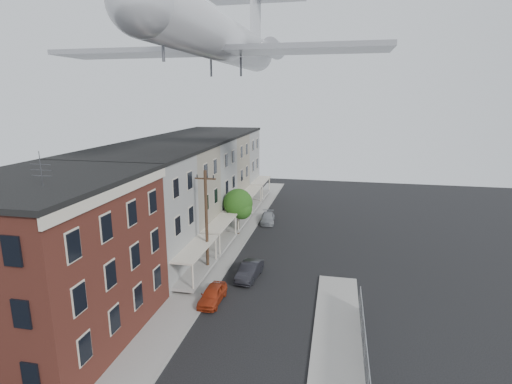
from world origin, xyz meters
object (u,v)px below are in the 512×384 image
Objects in this scene: car_far at (268,218)px; car_mid at (249,271)px; airplane at (224,40)px; street_tree at (239,205)px; utility_pole at (207,221)px; car_near at (212,295)px.

car_mid is at bearing -93.45° from car_far.
car_far is 0.13× the size of airplane.
street_tree is 6.24m from car_far.
car_mid is at bearing -55.23° from airplane.
utility_pole is 2.49× the size of car_near.
street_tree is at bearing 88.11° from utility_pole.
car_far is 21.98m from airplane.
street_tree is at bearing 97.65° from car_near.
car_mid reaches higher than car_far.
car_near is at bearing -67.93° from utility_pole.
car_mid is 15.44m from car_far.
utility_pole is at bearing 179.11° from car_mid.
street_tree is 1.28× the size of car_mid.
utility_pole is at bearing 113.29° from car_near.
airplane is at bearing -87.18° from street_tree.
car_mid is (1.80, 4.50, 0.05)m from car_near.
car_mid is at bearing -6.51° from utility_pole.
car_far is at bearing 79.50° from airplane.
car_mid is 0.13× the size of airplane.
utility_pole reaches higher than car_far.
utility_pole reaches higher than street_tree.
utility_pole reaches higher than car_near.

